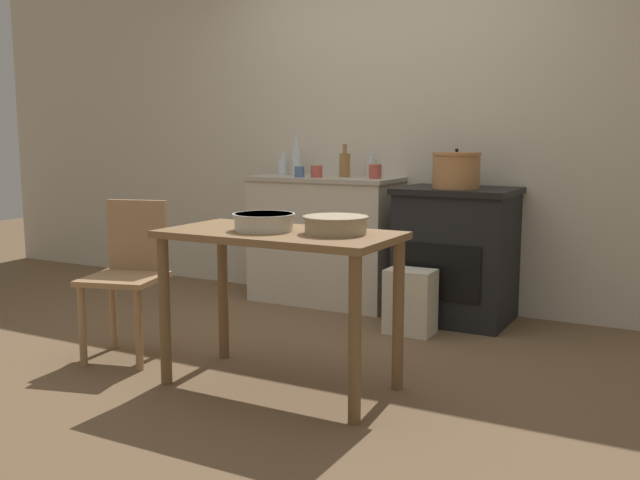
% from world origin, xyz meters
% --- Properties ---
extents(ground_plane, '(14.00, 14.00, 0.00)m').
position_xyz_m(ground_plane, '(0.00, 0.00, 0.00)').
color(ground_plane, brown).
extents(wall_back, '(8.00, 0.07, 2.55)m').
position_xyz_m(wall_back, '(0.00, 1.58, 1.27)').
color(wall_back, beige).
rests_on(wall_back, ground_plane).
extents(counter_cabinet, '(1.10, 0.52, 0.94)m').
position_xyz_m(counter_cabinet, '(-0.42, 1.31, 0.47)').
color(counter_cabinet, beige).
rests_on(counter_cabinet, ground_plane).
extents(stove, '(0.76, 0.62, 0.89)m').
position_xyz_m(stove, '(0.60, 1.26, 0.45)').
color(stove, black).
rests_on(stove, ground_plane).
extents(work_table, '(1.14, 0.58, 0.78)m').
position_xyz_m(work_table, '(0.24, -0.40, 0.65)').
color(work_table, olive).
rests_on(work_table, ground_plane).
extents(chair, '(0.49, 0.49, 0.87)m').
position_xyz_m(chair, '(-0.77, -0.37, 0.48)').
color(chair, '#A87F56').
rests_on(chair, ground_plane).
extents(flour_sack, '(0.30, 0.21, 0.41)m').
position_xyz_m(flour_sack, '(0.45, 0.80, 0.20)').
color(flour_sack, beige).
rests_on(flour_sack, ground_plane).
extents(stock_pot, '(0.32, 0.32, 0.26)m').
position_xyz_m(stock_pot, '(0.61, 1.19, 1.01)').
color(stock_pot, '#B77A47').
rests_on(stock_pot, stove).
extents(mixing_bowl_large, '(0.30, 0.30, 0.08)m').
position_xyz_m(mixing_bowl_large, '(0.16, -0.41, 0.83)').
color(mixing_bowl_large, silver).
rests_on(mixing_bowl_large, work_table).
extents(mixing_bowl_small, '(0.31, 0.31, 0.08)m').
position_xyz_m(mixing_bowl_small, '(0.52, -0.35, 0.83)').
color(mixing_bowl_small, tan).
rests_on(mixing_bowl_small, work_table).
extents(bottle_far_left, '(0.07, 0.07, 0.30)m').
position_xyz_m(bottle_far_left, '(-0.70, 1.37, 1.05)').
color(bottle_far_left, silver).
rests_on(bottle_far_left, counter_cabinet).
extents(bottle_left, '(0.07, 0.07, 0.17)m').
position_xyz_m(bottle_left, '(-0.14, 1.49, 1.00)').
color(bottle_left, silver).
rests_on(bottle_left, counter_cabinet).
extents(bottle_mid_left, '(0.08, 0.08, 0.16)m').
position_xyz_m(bottle_mid_left, '(-0.84, 1.40, 1.00)').
color(bottle_mid_left, silver).
rests_on(bottle_mid_left, counter_cabinet).
extents(bottle_center_left, '(0.08, 0.08, 0.24)m').
position_xyz_m(bottle_center_left, '(-0.28, 1.34, 1.03)').
color(bottle_center_left, olive).
rests_on(bottle_center_left, counter_cabinet).
extents(cup_center, '(0.09, 0.09, 0.10)m').
position_xyz_m(cup_center, '(-0.01, 1.27, 0.99)').
color(cup_center, '#B74C42').
rests_on(cup_center, counter_cabinet).
extents(cup_center_right, '(0.07, 0.07, 0.08)m').
position_xyz_m(cup_center_right, '(-0.55, 1.16, 0.98)').
color(cup_center_right, '#4C6B99').
rests_on(cup_center_right, counter_cabinet).
extents(cup_mid_right, '(0.08, 0.08, 0.09)m').
position_xyz_m(cup_mid_right, '(-0.43, 1.20, 0.98)').
color(cup_mid_right, '#B74C42').
rests_on(cup_mid_right, counter_cabinet).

